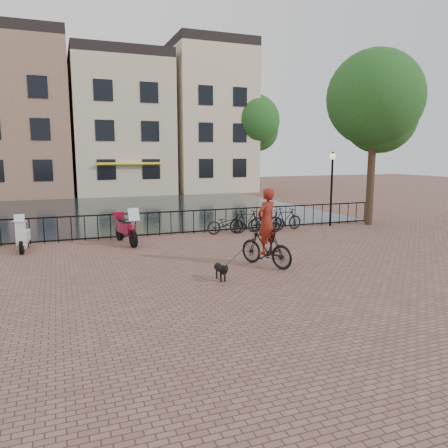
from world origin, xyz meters
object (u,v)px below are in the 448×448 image
object	(u,v)px
motorcycle	(126,224)
cyclist	(266,232)
dog	(221,271)
scooter	(23,231)
lamp_post	(332,176)

from	to	relation	value
motorcycle	cyclist	bearing A→B (deg)	-65.19
dog	motorcycle	world-z (taller)	motorcycle
motorcycle	scooter	size ratio (longest dim) A/B	1.38
lamp_post	motorcycle	distance (m)	9.92
lamp_post	motorcycle	world-z (taller)	lamp_post
cyclist	dog	bearing A→B (deg)	1.75
cyclist	motorcycle	distance (m)	6.07
dog	motorcycle	xyz separation A→B (m)	(-1.69, 5.86, 0.50)
motorcycle	lamp_post	bearing A→B (deg)	-6.04
lamp_post	cyclist	xyz separation A→B (m)	(-6.25, -5.72, -1.32)
lamp_post	cyclist	distance (m)	8.57
motorcycle	scooter	world-z (taller)	motorcycle
dog	scooter	distance (m)	7.97
cyclist	motorcycle	xyz separation A→B (m)	(-3.51, 4.95, -0.31)
lamp_post	scooter	world-z (taller)	lamp_post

